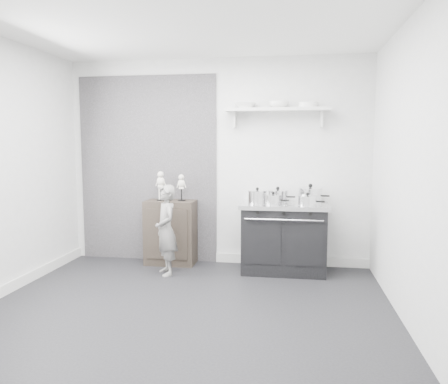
{
  "coord_description": "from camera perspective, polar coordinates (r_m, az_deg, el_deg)",
  "views": [
    {
      "loc": [
        1.0,
        -3.91,
        1.59
      ],
      "look_at": [
        0.24,
        0.95,
        1.05
      ],
      "focal_mm": 35.0,
      "sensor_mm": 36.0,
      "label": 1
    }
  ],
  "objects": [
    {
      "name": "ground",
      "position": [
        4.34,
        -5.22,
        -15.22
      ],
      "size": [
        4.0,
        4.0,
        0.0
      ],
      "primitive_type": "plane",
      "color": "black",
      "rests_on": "ground"
    },
    {
      "name": "room_shell",
      "position": [
        4.21,
        -6.12,
        6.92
      ],
      "size": [
        4.02,
        3.62,
        2.71
      ],
      "color": "beige",
      "rests_on": "ground"
    },
    {
      "name": "stove",
      "position": [
        5.51,
        7.83,
        -5.87
      ],
      "size": [
        1.07,
        0.67,
        0.86
      ],
      "color": "black",
      "rests_on": "ground"
    },
    {
      "name": "bowl_large",
      "position": [
        5.64,
        2.79,
        11.21
      ],
      "size": [
        0.28,
        0.28,
        0.07
      ],
      "primitive_type": "imported",
      "color": "white",
      "rests_on": "wall_shelf"
    },
    {
      "name": "pot_back_right",
      "position": [
        5.56,
        11.2,
        -0.38
      ],
      "size": [
        0.39,
        0.3,
        0.24
      ],
      "color": "silver",
      "rests_on": "stove"
    },
    {
      "name": "pot_front_left",
      "position": [
        5.38,
        4.37,
        -0.64
      ],
      "size": [
        0.32,
        0.23,
        0.2
      ],
      "color": "silver",
      "rests_on": "stove"
    },
    {
      "name": "pot_back_left",
      "position": [
        5.55,
        7.03,
        -0.51
      ],
      "size": [
        0.35,
        0.27,
        0.19
      ],
      "color": "silver",
      "rests_on": "stove"
    },
    {
      "name": "side_cabinet",
      "position": [
        5.86,
        -6.95,
        -5.22
      ],
      "size": [
        0.65,
        0.38,
        0.85
      ],
      "primitive_type": "cube",
      "color": "black",
      "rests_on": "ground"
    },
    {
      "name": "skeleton_full",
      "position": [
        5.81,
        -8.26,
        1.09
      ],
      "size": [
        0.12,
        0.08,
        0.44
      ],
      "primitive_type": null,
      "color": "beige",
      "rests_on": "side_cabinet"
    },
    {
      "name": "pot_front_center",
      "position": [
        5.31,
        6.45,
        -0.98
      ],
      "size": [
        0.3,
        0.21,
        0.16
      ],
      "color": "silver",
      "rests_on": "stove"
    },
    {
      "name": "skeleton_torso",
      "position": [
        5.73,
        -5.59,
        0.83
      ],
      "size": [
        0.11,
        0.07,
        0.4
      ],
      "primitive_type": null,
      "color": "beige",
      "rests_on": "side_cabinet"
    },
    {
      "name": "bowl_small",
      "position": [
        5.61,
        7.16,
        11.24
      ],
      "size": [
        0.25,
        0.25,
        0.08
      ],
      "primitive_type": "imported",
      "color": "white",
      "rests_on": "wall_shelf"
    },
    {
      "name": "child",
      "position": [
        5.36,
        -7.57,
        -4.95
      ],
      "size": [
        0.43,
        0.48,
        1.1
      ],
      "primitive_type": "imported",
      "rotation": [
        0.0,
        0.0,
        -1.02
      ],
      "color": "slate",
      "rests_on": "ground"
    },
    {
      "name": "wall_shelf",
      "position": [
        5.61,
        6.98,
        10.52
      ],
      "size": [
        1.3,
        0.26,
        0.24
      ],
      "color": "silver",
      "rests_on": "room_shell"
    },
    {
      "name": "pot_front_right",
      "position": [
        5.25,
        10.86,
        -1.11
      ],
      "size": [
        0.31,
        0.23,
        0.16
      ],
      "color": "silver",
      "rests_on": "stove"
    },
    {
      "name": "plate_stack",
      "position": [
        5.61,
        10.94,
        11.09
      ],
      "size": [
        0.25,
        0.25,
        0.06
      ],
      "primitive_type": "cylinder",
      "color": "silver",
      "rests_on": "wall_shelf"
    }
  ]
}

